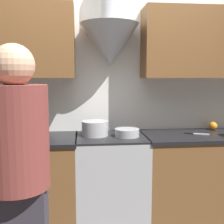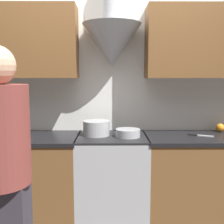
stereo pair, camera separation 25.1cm
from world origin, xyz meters
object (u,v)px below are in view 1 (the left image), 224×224
stock_pot (95,128)px  orange_fruit (213,126)px  mixing_bowl (127,133)px  person_foreground_left (19,186)px  stove_range (111,179)px

stock_pot → orange_fruit: (1.29, 0.16, -0.03)m
mixing_bowl → person_foreground_left: size_ratio=0.15×
stove_range → mixing_bowl: size_ratio=3.73×
stock_pot → mixing_bowl: size_ratio=1.09×
stock_pot → stove_range: bearing=-14.1°
stove_range → mixing_bowl: bearing=-11.6°
stove_range → mixing_bowl: (0.15, -0.03, 0.48)m
orange_fruit → mixing_bowl: bearing=-166.6°
stove_range → orange_fruit: bearing=10.1°
stove_range → person_foreground_left: person_foreground_left is taller
stock_pot → orange_fruit: bearing=7.2°
mixing_bowl → orange_fruit: orange_fruit is taller
orange_fruit → person_foreground_left: 2.26m
stove_range → mixing_bowl: 0.50m
stock_pot → person_foreground_left: size_ratio=0.16×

